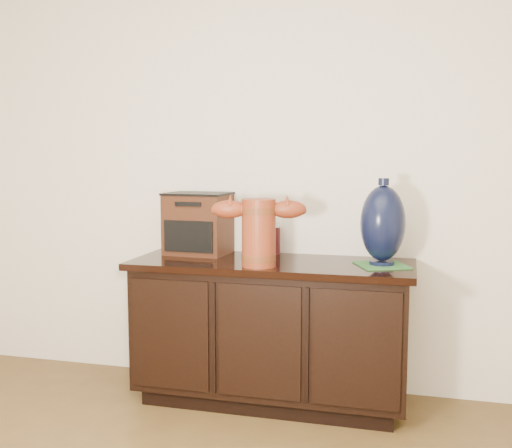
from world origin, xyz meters
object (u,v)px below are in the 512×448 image
(sideboard, at_px, (271,330))
(lamp_base, at_px, (383,224))
(terracotta_vessel, at_px, (259,229))
(tv_radio, at_px, (198,223))
(spray_can, at_px, (275,239))

(sideboard, bearing_deg, lamp_base, 1.04)
(terracotta_vessel, xyz_separation_m, lamp_base, (0.59, 0.17, 0.02))
(tv_radio, bearing_deg, sideboard, -13.20)
(terracotta_vessel, height_order, tv_radio, tv_radio)
(tv_radio, height_order, spray_can, tv_radio)
(sideboard, xyz_separation_m, terracotta_vessel, (-0.03, -0.16, 0.56))
(sideboard, height_order, tv_radio, tv_radio)
(tv_radio, relative_size, spray_can, 2.02)
(lamp_base, distance_m, spray_can, 0.64)
(sideboard, bearing_deg, tv_radio, 163.23)
(terracotta_vessel, height_order, lamp_base, lamp_base)
(lamp_base, height_order, spray_can, lamp_base)
(terracotta_vessel, relative_size, lamp_base, 1.10)
(sideboard, height_order, lamp_base, lamp_base)
(terracotta_vessel, xyz_separation_m, tv_radio, (-0.42, 0.30, -0.02))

